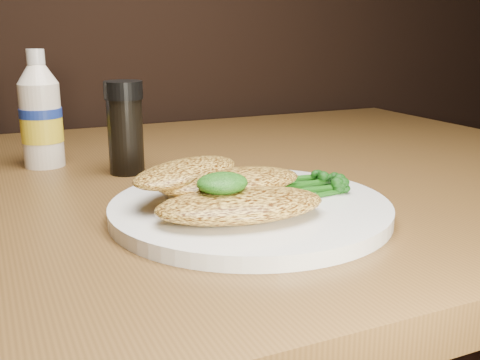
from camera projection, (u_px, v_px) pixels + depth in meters
name	position (u px, v px, depth m)	size (l,w,h in m)	color
plate	(250.00, 209.00, 0.56)	(0.27, 0.27, 0.01)	white
chicken_front	(240.00, 205.00, 0.51)	(0.15, 0.08, 0.02)	#EBB94A
chicken_mid	(230.00, 182.00, 0.55)	(0.15, 0.07, 0.02)	#EBB94A
chicken_back	(187.00, 172.00, 0.56)	(0.13, 0.07, 0.02)	#EBB94A
pesto_front	(222.00, 183.00, 0.51)	(0.05, 0.04, 0.02)	black
broccolini_bundle	(291.00, 184.00, 0.58)	(0.14, 0.11, 0.02)	#1A5612
mayo_bottle	(40.00, 109.00, 0.74)	(0.05, 0.05, 0.15)	white
pepper_grinder	(125.00, 128.00, 0.71)	(0.05, 0.05, 0.12)	black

